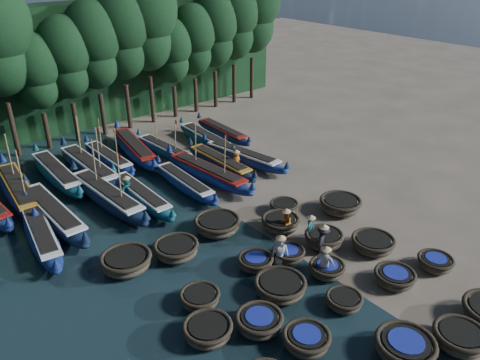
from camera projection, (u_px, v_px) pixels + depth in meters
ground at (269, 238)px, 25.06m from camera, size 120.00×120.00×0.00m
foliage_wall at (78, 66)px, 38.91m from camera, size 40.00×3.00×10.00m
coracle_2 at (405, 347)px, 17.67m from camera, size 2.47×2.47×0.79m
coracle_3 at (459, 338)px, 18.10m from camera, size 2.24×2.24×0.78m
coracle_6 at (306, 339)px, 18.04m from camera, size 2.15×2.15×0.74m
coracle_7 at (344, 301)px, 20.10m from camera, size 1.62×1.62×0.63m
coracle_8 at (395, 277)px, 21.50m from camera, size 2.05×2.05×0.66m
coracle_9 at (435, 262)px, 22.53m from camera, size 1.80×1.80×0.64m
coracle_10 at (208, 330)px, 18.50m from camera, size 2.28×2.28×0.72m
coracle_11 at (259, 322)px, 18.88m from camera, size 2.34×2.34×0.76m
coracle_12 at (280, 286)px, 20.83m from camera, size 2.74×2.74×0.77m
coracle_13 at (327, 269)px, 22.03m from camera, size 1.74×1.74×0.67m
coracle_14 at (373, 243)px, 23.87m from camera, size 2.24×2.24×0.73m
coracle_15 at (200, 298)px, 20.26m from camera, size 2.03×2.03×0.65m
coracle_16 at (255, 262)px, 22.54m from camera, size 1.76×1.76×0.66m
coracle_17 at (289, 254)px, 23.11m from camera, size 1.94×1.94×0.66m
coracle_18 at (324, 239)px, 24.17m from camera, size 2.04×2.04×0.80m
coracle_19 at (340, 204)px, 27.31m from camera, size 2.85×2.85×0.84m
coracle_20 at (126, 261)px, 22.43m from camera, size 2.88×2.88×0.82m
coracle_21 at (176, 249)px, 23.35m from camera, size 2.71×2.71×0.79m
coracle_22 at (217, 224)px, 25.37m from camera, size 2.90×2.90×0.84m
coracle_23 at (281, 223)px, 25.53m from camera, size 2.19×2.19×0.80m
coracle_24 at (284, 206)px, 27.33m from camera, size 1.89×1.89×0.64m
long_boat_1 at (41, 234)px, 24.43m from camera, size 2.46×7.85×1.39m
long_boat_2 at (53, 213)px, 26.18m from camera, size 1.78×8.95×1.58m
long_boat_3 at (107, 196)px, 27.96m from camera, size 2.04×9.06×3.85m
long_boat_4 at (141, 195)px, 28.22m from camera, size 1.46×7.70×1.35m
long_boat_5 at (185, 183)px, 29.77m from camera, size 1.55×7.27×1.28m
long_boat_6 at (208, 173)px, 30.86m from camera, size 2.26×8.58×3.66m
long_boat_7 at (220, 163)px, 32.47m from camera, size 1.37×7.72×1.36m
long_boat_8 at (243, 156)px, 33.34m from camera, size 2.63×8.03×1.43m
long_boat_10 at (18, 190)px, 28.61m from camera, size 2.35×9.10×3.88m
long_boat_11 at (57, 173)px, 30.81m from camera, size 1.69×8.63×1.52m
long_boat_12 at (89, 167)px, 31.60m from camera, size 1.66×9.10×3.87m
long_boat_13 at (108, 158)px, 33.23m from camera, size 1.40×7.40×3.14m
long_boat_14 at (134, 148)px, 34.56m from camera, size 2.99×8.73×1.56m
long_boat_15 at (165, 150)px, 34.59m from camera, size 1.72×7.26×3.09m
long_boat_16 at (206, 139)px, 36.43m from camera, size 1.88×7.89×1.39m
long_boat_17 at (223, 132)px, 37.91m from camera, size 1.53×7.26×1.28m
fisherman_0 at (280, 250)px, 22.49m from camera, size 0.98×0.90×1.87m
fisherman_1 at (310, 227)px, 24.34m from camera, size 0.65×0.53×1.74m
fisherman_2 at (286, 222)px, 24.89m from camera, size 0.96×0.95×1.77m
fisherman_3 at (323, 240)px, 23.24m from camera, size 1.29×1.15×1.94m
fisherman_4 at (325, 262)px, 21.63m from camera, size 0.77×1.08×1.90m
fisherman_5 at (127, 188)px, 28.44m from camera, size 1.49×0.98×1.74m
fisherman_6 at (236, 160)px, 32.07m from camera, size 0.76×0.52×1.71m
tree_5 at (35, 71)px, 33.49m from camera, size 3.68×3.68×8.68m
tree_6 at (65, 57)px, 34.51m from camera, size 4.09×4.09×9.65m
tree_7 at (93, 44)px, 35.52m from camera, size 4.51×4.51×10.63m
tree_8 at (120, 31)px, 36.53m from camera, size 4.92×4.92×11.60m
tree_9 at (145, 20)px, 37.54m from camera, size 5.34×5.34×12.58m
tree_10 at (172, 50)px, 40.08m from camera, size 3.68×3.68×8.68m
tree_11 at (193, 39)px, 41.09m from camera, size 4.09×4.09×9.65m
tree_12 at (214, 28)px, 42.10m from camera, size 4.51×4.51×10.63m
tree_13 at (234, 18)px, 43.12m from camera, size 4.92×4.92×11.60m
tree_14 at (252, 8)px, 44.13m from camera, size 5.34×5.34×12.58m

